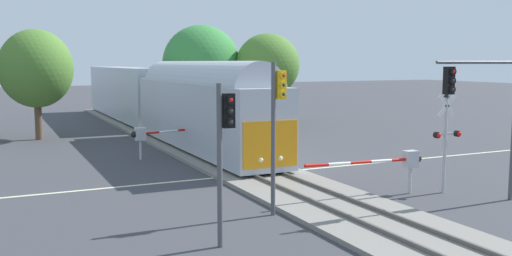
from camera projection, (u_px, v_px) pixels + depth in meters
The scene contains 14 objects.
ground_plane at pixel (255, 174), 27.18m from camera, with size 220.00×220.00×0.00m, color #3D3D42.
road_centre_stripe at pixel (255, 174), 27.18m from camera, with size 44.00×0.20×0.01m.
railway_track at pixel (255, 172), 27.17m from camera, with size 4.40×80.00×0.32m.
commuter_train at pixel (158, 97), 42.50m from camera, with size 3.04×41.21×5.16m.
crossing_gate_near at pixel (399, 161), 22.77m from camera, with size 5.59×0.40×1.80m.
crossing_signal_mast at pixel (446, 132), 23.00m from camera, with size 1.36×0.44×4.21m.
crossing_gate_far at pixel (152, 134), 31.30m from camera, with size 6.00×0.40×1.80m.
traffic_signal_far_side at pixel (270, 92), 37.35m from camera, with size 0.53×0.38×5.09m.
traffic_signal_near_left at pixel (224, 138), 16.15m from camera, with size 0.53×0.38×4.83m.
traffic_signal_near_right at pixel (495, 93), 21.13m from camera, with size 4.49×0.38×5.66m.
traffic_signal_median at pixel (277, 113), 19.54m from camera, with size 0.53×0.38×5.43m.
elm_centre_background at pixel (201, 64), 49.81m from camera, with size 6.90×6.90×8.70m.
oak_far_right at pixel (268, 65), 49.00m from camera, with size 5.61×5.61×7.92m.
oak_behind_train at pixel (36, 69), 38.71m from camera, with size 5.00×5.00×7.69m.
Camera 1 is at (-11.36, -24.19, 5.42)m, focal length 39.26 mm.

